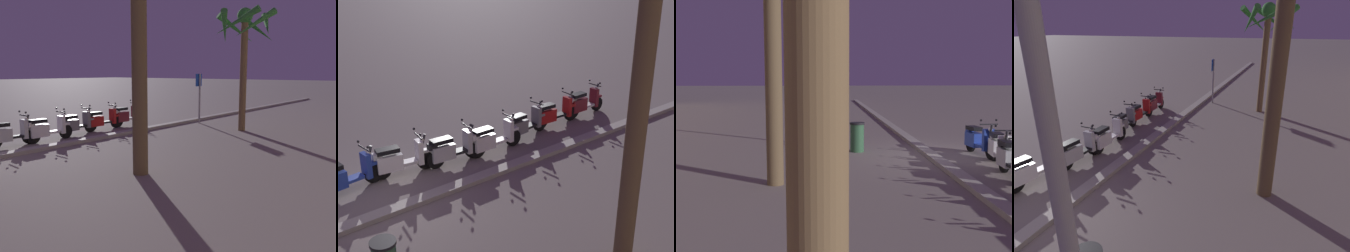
% 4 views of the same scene
% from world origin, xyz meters
% --- Properties ---
extents(ground_plane, '(200.00, 200.00, 0.00)m').
position_xyz_m(ground_plane, '(0.00, 0.00, 0.00)').
color(ground_plane, slate).
extents(curb_strip, '(60.00, 0.36, 0.12)m').
position_xyz_m(curb_strip, '(0.00, 0.35, 0.06)').
color(curb_strip, gray).
rests_on(curb_strip, ground).
extents(scooter_maroon_mid_centre, '(1.78, 0.56, 1.17)m').
position_xyz_m(scooter_maroon_mid_centre, '(-8.54, -1.23, 0.47)').
color(scooter_maroon_mid_centre, black).
rests_on(scooter_maroon_mid_centre, ground).
extents(scooter_red_mid_front, '(1.87, 0.56, 1.17)m').
position_xyz_m(scooter_red_mid_front, '(-7.00, -1.19, 0.45)').
color(scooter_red_mid_front, black).
rests_on(scooter_red_mid_front, ground).
extents(scooter_grey_tail_end, '(1.79, 0.56, 1.17)m').
position_xyz_m(scooter_grey_tail_end, '(-5.56, -1.06, 0.45)').
color(scooter_grey_tail_end, black).
rests_on(scooter_grey_tail_end, ground).
extents(scooter_white_last_in_row, '(1.86, 0.56, 1.17)m').
position_xyz_m(scooter_white_last_in_row, '(-4.05, -0.77, 0.46)').
color(scooter_white_last_in_row, black).
rests_on(scooter_white_last_in_row, ground).
extents(scooter_silver_second_in_line, '(1.73, 0.56, 1.17)m').
position_xyz_m(scooter_silver_second_in_line, '(-2.72, -0.92, 0.45)').
color(scooter_silver_second_in_line, black).
rests_on(scooter_silver_second_in_line, ground).
extents(scooter_white_lead_nearest, '(1.75, 0.63, 1.17)m').
position_xyz_m(scooter_white_lead_nearest, '(-1.29, -1.22, 0.46)').
color(scooter_white_lead_nearest, black).
rests_on(scooter_white_lead_nearest, ground).
extents(crossing_sign, '(0.60, 0.15, 2.40)m').
position_xyz_m(crossing_sign, '(-11.39, 0.96, 1.50)').
color(crossing_sign, '#939399').
rests_on(crossing_sign, ground).
extents(palm_tree_by_mall_entrance, '(2.62, 2.65, 5.09)m').
position_xyz_m(palm_tree_by_mall_entrance, '(-10.65, 3.67, 3.93)').
color(palm_tree_by_mall_entrance, brown).
rests_on(palm_tree_by_mall_entrance, ground).
extents(street_lamp, '(0.36, 0.36, 6.21)m').
position_xyz_m(street_lamp, '(2.11, 3.59, 3.82)').
color(street_lamp, '#939399').
rests_on(street_lamp, ground).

